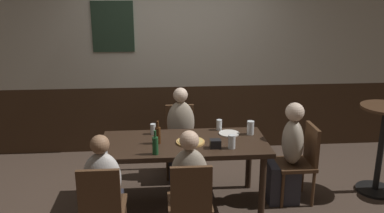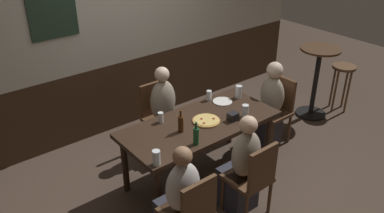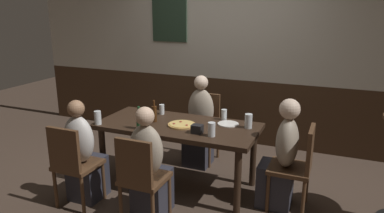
# 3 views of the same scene
# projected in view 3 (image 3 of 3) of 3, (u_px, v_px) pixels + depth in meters

# --- Properties ---
(ground_plane) EXTENTS (12.00, 12.00, 0.00)m
(ground_plane) POSITION_uv_depth(u_px,v_px,m) (178.00, 185.00, 4.18)
(ground_plane) COLOR #423328
(wall_back) EXTENTS (6.40, 0.13, 2.60)m
(wall_back) POSITION_uv_depth(u_px,v_px,m) (224.00, 54.00, 5.30)
(wall_back) COLOR #3D2819
(wall_back) RESTS_ON ground_plane
(dining_table) EXTENTS (1.77, 0.81, 0.74)m
(dining_table) POSITION_uv_depth(u_px,v_px,m) (178.00, 131.00, 4.00)
(dining_table) COLOR black
(dining_table) RESTS_ON ground_plane
(chair_mid_far) EXTENTS (0.40, 0.40, 0.88)m
(chair_mid_far) POSITION_uv_depth(u_px,v_px,m) (204.00, 123.00, 4.78)
(chair_mid_far) COLOR #513521
(chair_mid_far) RESTS_ON ground_plane
(chair_head_east) EXTENTS (0.40, 0.40, 0.88)m
(chair_head_east) POSITION_uv_depth(u_px,v_px,m) (298.00, 164.00, 3.57)
(chair_head_east) COLOR #513521
(chair_head_east) RESTS_ON ground_plane
(chair_left_near) EXTENTS (0.40, 0.40, 0.88)m
(chair_left_near) POSITION_uv_depth(u_px,v_px,m) (73.00, 162.00, 3.61)
(chair_left_near) COLOR #513521
(chair_left_near) RESTS_ON ground_plane
(chair_mid_near) EXTENTS (0.40, 0.40, 0.88)m
(chair_mid_near) POSITION_uv_depth(u_px,v_px,m) (141.00, 175.00, 3.32)
(chair_mid_near) COLOR #513521
(chair_mid_near) RESTS_ON ground_plane
(person_mid_far) EXTENTS (0.34, 0.37, 1.16)m
(person_mid_far) POSITION_uv_depth(u_px,v_px,m) (199.00, 128.00, 4.64)
(person_mid_far) COLOR #2D2D38
(person_mid_far) RESTS_ON ground_plane
(person_head_east) EXTENTS (0.37, 0.34, 1.14)m
(person_head_east) POSITION_uv_depth(u_px,v_px,m) (281.00, 162.00, 3.63)
(person_head_east) COLOR #2D2D38
(person_head_east) RESTS_ON ground_plane
(person_left_near) EXTENTS (0.34, 0.37, 1.10)m
(person_left_near) POSITION_uv_depth(u_px,v_px,m) (84.00, 159.00, 3.76)
(person_left_near) COLOR #2D2D38
(person_left_near) RESTS_ON ground_plane
(person_mid_near) EXTENTS (0.34, 0.37, 1.12)m
(person_mid_near) POSITION_uv_depth(u_px,v_px,m) (149.00, 171.00, 3.47)
(person_mid_near) COLOR #2D2D38
(person_mid_near) RESTS_ON ground_plane
(pizza) EXTENTS (0.30, 0.30, 0.03)m
(pizza) POSITION_uv_depth(u_px,v_px,m) (182.00, 125.00, 3.93)
(pizza) COLOR tan
(pizza) RESTS_ON dining_table
(pint_glass_stout) EXTENTS (0.06, 0.06, 0.12)m
(pint_glass_stout) POSITION_uv_depth(u_px,v_px,m) (224.00, 115.00, 4.11)
(pint_glass_stout) COLOR silver
(pint_glass_stout) RESTS_ON dining_table
(pint_glass_pale) EXTENTS (0.08, 0.08, 0.15)m
(pint_glass_pale) POSITION_uv_depth(u_px,v_px,m) (98.00, 119.00, 3.96)
(pint_glass_pale) COLOR silver
(pint_glass_pale) RESTS_ON dining_table
(highball_clear) EXTENTS (0.06, 0.06, 0.12)m
(highball_clear) POSITION_uv_depth(u_px,v_px,m) (162.00, 110.00, 4.33)
(highball_clear) COLOR silver
(highball_clear) RESTS_ON dining_table
(beer_glass_tall) EXTENTS (0.07, 0.07, 0.14)m
(beer_glass_tall) POSITION_uv_depth(u_px,v_px,m) (212.00, 130.00, 3.60)
(beer_glass_tall) COLOR silver
(beer_glass_tall) RESTS_ON dining_table
(tumbler_short) EXTENTS (0.08, 0.08, 0.16)m
(tumbler_short) POSITION_uv_depth(u_px,v_px,m) (248.00, 122.00, 3.83)
(tumbler_short) COLOR silver
(tumbler_short) RESTS_ON dining_table
(beer_bottle_green) EXTENTS (0.06, 0.06, 0.25)m
(beer_bottle_green) POSITION_uv_depth(u_px,v_px,m) (139.00, 120.00, 3.80)
(beer_bottle_green) COLOR #194723
(beer_bottle_green) RESTS_ON dining_table
(beer_bottle_brown) EXTENTS (0.06, 0.06, 0.25)m
(beer_bottle_brown) POSITION_uv_depth(u_px,v_px,m) (154.00, 113.00, 4.04)
(beer_bottle_brown) COLOR #42230F
(beer_bottle_brown) RESTS_ON dining_table
(plate_white_large) EXTENTS (0.23, 0.23, 0.01)m
(plate_white_large) POSITION_uv_depth(u_px,v_px,m) (228.00, 124.00, 3.97)
(plate_white_large) COLOR white
(plate_white_large) RESTS_ON dining_table
(condiment_caddy) EXTENTS (0.11, 0.09, 0.09)m
(condiment_caddy) POSITION_uv_depth(u_px,v_px,m) (197.00, 129.00, 3.68)
(condiment_caddy) COLOR black
(condiment_caddy) RESTS_ON dining_table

